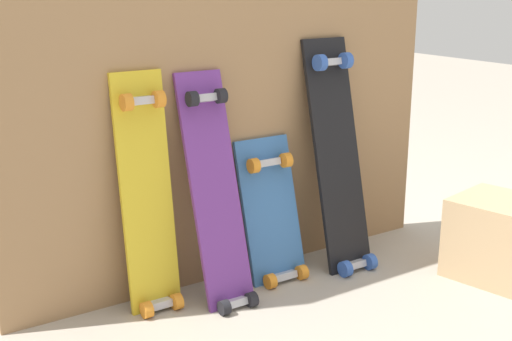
# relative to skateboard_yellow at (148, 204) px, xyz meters

# --- Properties ---
(ground_plane) EXTENTS (12.00, 12.00, 0.00)m
(ground_plane) POSITION_rel_skateboard_yellow_xyz_m (0.37, 0.01, -0.35)
(ground_plane) COLOR #A89E8E
(plywood_wall_panel) EXTENTS (1.68, 0.04, 1.65)m
(plywood_wall_panel) POSITION_rel_skateboard_yellow_xyz_m (0.37, 0.08, 0.48)
(plywood_wall_panel) COLOR #99724C
(plywood_wall_panel) RESTS_ON ground
(skateboard_yellow) EXTENTS (0.17, 0.16, 0.83)m
(skateboard_yellow) POSITION_rel_skateboard_yellow_xyz_m (0.00, 0.00, 0.00)
(skateboard_yellow) COLOR gold
(skateboard_yellow) RESTS_ON ground
(skateboard_purple) EXTENTS (0.17, 0.28, 0.82)m
(skateboard_purple) POSITION_rel_skateboard_yellow_xyz_m (0.21, -0.07, -0.01)
(skateboard_purple) COLOR #6B338C
(skateboard_purple) RESTS_ON ground
(skateboard_blue) EXTENTS (0.22, 0.20, 0.57)m
(skateboard_blue) POSITION_rel_skateboard_yellow_xyz_m (0.46, -0.03, -0.14)
(skateboard_blue) COLOR #386BAD
(skateboard_blue) RESTS_ON ground
(skateboard_black) EXTENTS (0.19, 0.27, 0.90)m
(skateboard_black) POSITION_rel_skateboard_yellow_xyz_m (0.73, -0.06, 0.03)
(skateboard_black) COLOR black
(skateboard_black) RESTS_ON ground
(wooden_crate) EXTENTS (0.34, 0.34, 0.29)m
(wooden_crate) POSITION_rel_skateboard_yellow_xyz_m (1.13, -0.47, -0.20)
(wooden_crate) COLOR tan
(wooden_crate) RESTS_ON ground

